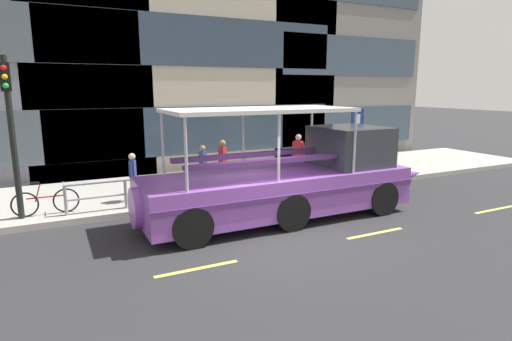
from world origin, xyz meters
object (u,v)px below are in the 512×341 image
at_px(duck_tour_boat, 296,180).
at_px(parking_sign, 356,131).
at_px(pedestrian_near_bow, 298,152).
at_px(pedestrian_near_stern, 133,172).
at_px(leaned_bicycle, 46,202).
at_px(traffic_light_pole, 11,123).
at_px(pedestrian_mid_right, 203,162).
at_px(pedestrian_mid_left, 223,159).

bearing_deg(duck_tour_boat, parking_sign, 31.65).
relative_size(pedestrian_near_bow, pedestrian_near_stern, 1.14).
distance_m(leaned_bicycle, duck_tour_boat, 7.08).
bearing_deg(traffic_light_pole, pedestrian_mid_right, 12.21).
xyz_separation_m(pedestrian_near_bow, pedestrian_mid_left, (-3.22, -0.13, -0.02)).
bearing_deg(traffic_light_pole, leaned_bicycle, 11.60).
height_order(leaned_bicycle, pedestrian_mid_right, pedestrian_mid_right).
xyz_separation_m(traffic_light_pole, parking_sign, (11.63, 0.22, -0.78)).
bearing_deg(pedestrian_mid_left, leaned_bicycle, -171.47).
bearing_deg(pedestrian_mid_left, parking_sign, -8.09).
relative_size(pedestrian_near_bow, pedestrian_mid_left, 1.02).
relative_size(leaned_bicycle, pedestrian_mid_right, 1.14).
distance_m(parking_sign, duck_tour_boat, 5.33).
bearing_deg(traffic_light_pole, pedestrian_near_stern, 9.72).
relative_size(traffic_light_pole, duck_tour_boat, 0.45).
height_order(pedestrian_near_bow, pedestrian_near_stern, pedestrian_near_bow).
xyz_separation_m(traffic_light_pole, pedestrian_near_stern, (3.10, 0.53, -1.70)).
relative_size(duck_tour_boat, pedestrian_near_stern, 6.38).
distance_m(pedestrian_mid_right, pedestrian_near_stern, 2.63).
height_order(parking_sign, pedestrian_near_stern, parking_sign).
xyz_separation_m(traffic_light_pole, duck_tour_boat, (7.16, -2.53, -1.73)).
bearing_deg(traffic_light_pole, pedestrian_near_bow, 6.62).
bearing_deg(parking_sign, pedestrian_mid_right, 170.52).
distance_m(traffic_light_pole, duck_tour_boat, 7.79).
height_order(parking_sign, leaned_bicycle, parking_sign).
bearing_deg(leaned_bicycle, pedestrian_mid_left, 8.53).
relative_size(pedestrian_mid_left, pedestrian_mid_right, 1.12).
relative_size(parking_sign, duck_tour_boat, 0.28).
distance_m(parking_sign, leaned_bicycle, 11.11).
bearing_deg(parking_sign, pedestrian_near_stern, 177.92).
bearing_deg(pedestrian_near_stern, pedestrian_mid_left, 7.96).
distance_m(duck_tour_boat, pedestrian_near_bow, 4.34).
distance_m(pedestrian_mid_left, pedestrian_mid_right, 0.71).
distance_m(duck_tour_boat, pedestrian_near_stern, 5.08).
distance_m(traffic_light_pole, pedestrian_mid_right, 6.02).
bearing_deg(pedestrian_mid_right, pedestrian_near_stern, -164.80).
bearing_deg(duck_tour_boat, pedestrian_near_bow, 56.94).
bearing_deg(leaned_bicycle, pedestrian_near_stern, 9.25).
relative_size(duck_tour_boat, pedestrian_mid_right, 6.35).
bearing_deg(parking_sign, traffic_light_pole, -178.91).
relative_size(parking_sign, leaned_bicycle, 1.55).
bearing_deg(parking_sign, duck_tour_boat, -148.35).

